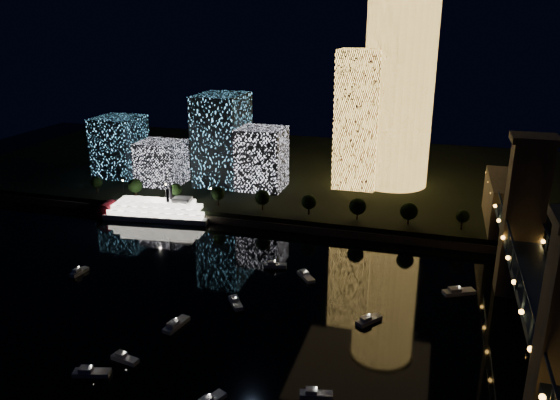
% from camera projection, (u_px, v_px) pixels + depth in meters
% --- Properties ---
extents(ground, '(520.00, 520.00, 0.00)m').
position_uv_depth(ground, '(267.00, 346.00, 143.38)').
color(ground, black).
rests_on(ground, ground).
extents(far_bank, '(420.00, 160.00, 5.00)m').
position_uv_depth(far_bank, '(359.00, 176.00, 288.17)').
color(far_bank, black).
rests_on(far_bank, ground).
extents(seawall, '(420.00, 6.00, 3.00)m').
position_uv_depth(seawall, '(329.00, 230.00, 217.51)').
color(seawall, '#6B5E4C').
rests_on(seawall, ground).
extents(tower_cylindrical, '(34.00, 34.00, 87.76)m').
position_uv_depth(tower_cylindrical, '(398.00, 93.00, 252.58)').
color(tower_cylindrical, '#FFBD51').
rests_on(tower_cylindrical, far_bank).
extents(tower_rectangular, '(20.00, 20.00, 63.63)m').
position_uv_depth(tower_rectangular, '(358.00, 120.00, 253.87)').
color(tower_rectangular, '#FFBD51').
rests_on(tower_rectangular, far_bank).
extents(midrise_blocks, '(97.84, 33.85, 42.94)m').
position_uv_depth(midrise_blocks, '(196.00, 148.00, 264.84)').
color(midrise_blocks, silver).
rests_on(midrise_blocks, far_bank).
extents(truss_bridge, '(13.00, 266.00, 50.00)m').
position_uv_depth(truss_bridge, '(543.00, 321.00, 124.24)').
color(truss_bridge, navy).
rests_on(truss_bridge, ground).
extents(riverboat, '(49.69, 15.73, 14.72)m').
position_uv_depth(riverboat, '(153.00, 210.00, 232.96)').
color(riverboat, silver).
rests_on(riverboat, ground).
extents(motorboats, '(129.28, 77.81, 2.78)m').
position_uv_depth(motorboats, '(257.00, 318.00, 155.18)').
color(motorboats, silver).
rests_on(motorboats, ground).
extents(esplanade_trees, '(165.17, 6.95, 8.98)m').
position_uv_depth(esplanade_trees, '(274.00, 199.00, 226.83)').
color(esplanade_trees, black).
rests_on(esplanade_trees, far_bank).
extents(street_lamps, '(132.70, 0.70, 5.65)m').
position_uv_depth(street_lamps, '(258.00, 196.00, 235.13)').
color(street_lamps, black).
rests_on(street_lamps, far_bank).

